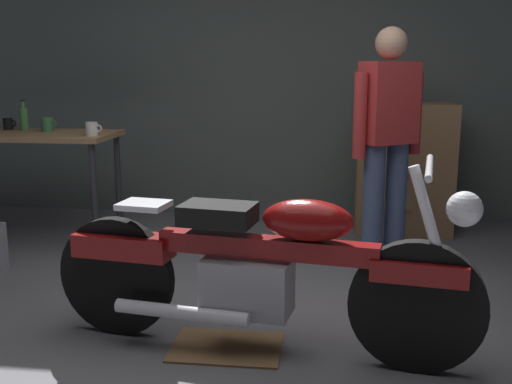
# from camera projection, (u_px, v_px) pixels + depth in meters

# --- Properties ---
(ground_plane) EXTENTS (12.00, 12.00, 0.00)m
(ground_plane) POSITION_uv_depth(u_px,v_px,m) (231.00, 338.00, 3.32)
(ground_plane) COLOR slate
(back_wall) EXTENTS (8.00, 0.12, 3.10)m
(back_wall) POSITION_uv_depth(u_px,v_px,m) (280.00, 49.00, 5.72)
(back_wall) COLOR #56605B
(back_wall) RESTS_ON ground_plane
(workbench) EXTENTS (1.30, 0.64, 0.90)m
(workbench) POSITION_uv_depth(u_px,v_px,m) (32.00, 147.00, 4.86)
(workbench) COLOR #99724C
(workbench) RESTS_ON ground_plane
(motorcycle) EXTENTS (2.18, 0.65, 1.00)m
(motorcycle) POSITION_uv_depth(u_px,v_px,m) (260.00, 266.00, 3.09)
(motorcycle) COLOR black
(motorcycle) RESTS_ON ground_plane
(person_standing) EXTENTS (0.49, 0.40, 1.67)m
(person_standing) POSITION_uv_depth(u_px,v_px,m) (387.00, 137.00, 4.36)
(person_standing) COLOR #465B83
(person_standing) RESTS_ON ground_plane
(wooden_dresser) EXTENTS (0.80, 0.47, 1.10)m
(wooden_dresser) POSITION_uv_depth(u_px,v_px,m) (404.00, 168.00, 5.30)
(wooden_dresser) COLOR #99724C
(wooden_dresser) RESTS_ON ground_plane
(drip_tray) EXTENTS (0.56, 0.40, 0.01)m
(drip_tray) POSITION_uv_depth(u_px,v_px,m) (227.00, 347.00, 3.20)
(drip_tray) COLOR olive
(drip_tray) RESTS_ON ground_plane
(mug_green_speckled) EXTENTS (0.12, 0.09, 0.11)m
(mug_green_speckled) POSITION_uv_depth(u_px,v_px,m) (47.00, 124.00, 4.90)
(mug_green_speckled) COLOR #3D7F4C
(mug_green_speckled) RESTS_ON workbench
(mug_black_matte) EXTENTS (0.11, 0.08, 0.09)m
(mug_black_matte) POSITION_uv_depth(u_px,v_px,m) (8.00, 124.00, 5.03)
(mug_black_matte) COLOR black
(mug_black_matte) RESTS_ON workbench
(mug_white_ceramic) EXTENTS (0.12, 0.09, 0.10)m
(mug_white_ceramic) POSITION_uv_depth(u_px,v_px,m) (92.00, 129.00, 4.61)
(mug_white_ceramic) COLOR white
(mug_white_ceramic) RESTS_ON workbench
(bottle) EXTENTS (0.06, 0.06, 0.24)m
(bottle) POSITION_uv_depth(u_px,v_px,m) (24.00, 118.00, 4.97)
(bottle) COLOR #4C8C4C
(bottle) RESTS_ON workbench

